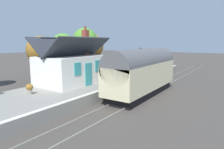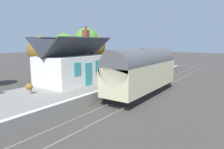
{
  "view_description": "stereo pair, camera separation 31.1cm",
  "coord_description": "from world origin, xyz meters",
  "px_view_note": "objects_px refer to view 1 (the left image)",
  "views": [
    {
      "loc": [
        -18.33,
        -8.65,
        4.91
      ],
      "look_at": [
        -3.17,
        1.5,
        1.92
      ],
      "focal_mm": 31.96,
      "sensor_mm": 36.0,
      "label": 1
    },
    {
      "loc": [
        -18.16,
        -8.91,
        4.91
      ],
      "look_at": [
        -3.17,
        1.5,
        1.92
      ],
      "focal_mm": 31.96,
      "sensor_mm": 36.0,
      "label": 2
    }
  ],
  "objects_px": {
    "train": "(142,72)",
    "station_sign_board": "(152,63)",
    "planter_by_door": "(119,66)",
    "planter_bench_left": "(107,79)",
    "tree_far_left": "(93,46)",
    "station_building": "(72,68)",
    "bench_platform_end": "(147,66)",
    "bench_by_lamp": "(123,72)",
    "tree_far_right": "(40,50)",
    "planter_bench_right": "(30,88)",
    "lamp_post_platform": "(140,55)",
    "tree_behind_building": "(85,42)",
    "bench_mid_platform": "(135,69)",
    "planter_edge_near": "(114,70)",
    "tree_distant": "(63,47)"
  },
  "relations": [
    {
      "from": "train",
      "to": "station_sign_board",
      "type": "xyz_separation_m",
      "value": [
        8.98,
        2.82,
        -0.11
      ]
    },
    {
      "from": "planter_by_door",
      "to": "planter_bench_left",
      "type": "bearing_deg",
      "value": -155.61
    },
    {
      "from": "planter_bench_left",
      "to": "tree_far_left",
      "type": "bearing_deg",
      "value": 43.5
    },
    {
      "from": "station_building",
      "to": "bench_platform_end",
      "type": "distance_m",
      "value": 14.02
    },
    {
      "from": "bench_by_lamp",
      "to": "tree_far_left",
      "type": "xyz_separation_m",
      "value": [
        9.53,
        12.33,
        2.75
      ]
    },
    {
      "from": "tree_far_right",
      "to": "tree_far_left",
      "type": "bearing_deg",
      "value": 14.52
    },
    {
      "from": "planter_bench_right",
      "to": "lamp_post_platform",
      "type": "height_order",
      "value": "lamp_post_platform"
    },
    {
      "from": "bench_by_lamp",
      "to": "planter_bench_left",
      "type": "distance_m",
      "value": 4.11
    },
    {
      "from": "tree_behind_building",
      "to": "bench_platform_end",
      "type": "bearing_deg",
      "value": -76.19
    },
    {
      "from": "bench_by_lamp",
      "to": "lamp_post_platform",
      "type": "height_order",
      "value": "lamp_post_platform"
    },
    {
      "from": "bench_mid_platform",
      "to": "bench_platform_end",
      "type": "height_order",
      "value": "same"
    },
    {
      "from": "station_sign_board",
      "to": "tree_far_right",
      "type": "bearing_deg",
      "value": 136.72
    },
    {
      "from": "station_building",
      "to": "planter_bench_left",
      "type": "relative_size",
      "value": 6.22
    },
    {
      "from": "tree_far_left",
      "to": "lamp_post_platform",
      "type": "bearing_deg",
      "value": -118.83
    },
    {
      "from": "planter_by_door",
      "to": "planter_edge_near",
      "type": "bearing_deg",
      "value": -156.84
    },
    {
      "from": "station_building",
      "to": "planter_by_door",
      "type": "xyz_separation_m",
      "value": [
        10.49,
        1.18,
        -0.95
      ]
    },
    {
      "from": "planter_by_door",
      "to": "station_sign_board",
      "type": "bearing_deg",
      "value": -73.34
    },
    {
      "from": "bench_mid_platform",
      "to": "tree_behind_building",
      "type": "distance_m",
      "value": 10.88
    },
    {
      "from": "tree_distant",
      "to": "tree_far_right",
      "type": "bearing_deg",
      "value": -172.11
    },
    {
      "from": "planter_edge_near",
      "to": "tree_distant",
      "type": "bearing_deg",
      "value": 101.92
    },
    {
      "from": "bench_mid_platform",
      "to": "tree_far_right",
      "type": "relative_size",
      "value": 0.25
    },
    {
      "from": "planter_bench_left",
      "to": "station_sign_board",
      "type": "relative_size",
      "value": 0.69
    },
    {
      "from": "station_sign_board",
      "to": "tree_far_right",
      "type": "distance_m",
      "value": 14.54
    },
    {
      "from": "bench_mid_platform",
      "to": "planter_bench_right",
      "type": "relative_size",
      "value": 1.59
    },
    {
      "from": "station_sign_board",
      "to": "tree_far_left",
      "type": "height_order",
      "value": "tree_far_left"
    },
    {
      "from": "planter_bench_right",
      "to": "lamp_post_platform",
      "type": "relative_size",
      "value": 0.27
    },
    {
      "from": "tree_distant",
      "to": "tree_far_left",
      "type": "xyz_separation_m",
      "value": [
        10.23,
        3.16,
        -0.09
      ]
    },
    {
      "from": "station_building",
      "to": "tree_far_right",
      "type": "xyz_separation_m",
      "value": [
        1.33,
        6.58,
        1.51
      ]
    },
    {
      "from": "tree_behind_building",
      "to": "lamp_post_platform",
      "type": "bearing_deg",
      "value": -104.96
    },
    {
      "from": "station_building",
      "to": "bench_by_lamp",
      "type": "bearing_deg",
      "value": -17.62
    },
    {
      "from": "train",
      "to": "tree_far_right",
      "type": "height_order",
      "value": "tree_far_right"
    },
    {
      "from": "train",
      "to": "lamp_post_platform",
      "type": "height_order",
      "value": "train"
    },
    {
      "from": "tree_distant",
      "to": "planter_bench_right",
      "type": "bearing_deg",
      "value": -144.28
    },
    {
      "from": "tree_behind_building",
      "to": "tree_far_left",
      "type": "height_order",
      "value": "tree_behind_building"
    },
    {
      "from": "planter_edge_near",
      "to": "tree_far_left",
      "type": "xyz_separation_m",
      "value": [
        8.67,
        10.58,
        2.8
      ]
    },
    {
      "from": "bench_platform_end",
      "to": "planter_bench_right",
      "type": "relative_size",
      "value": 1.59
    },
    {
      "from": "planter_edge_near",
      "to": "station_sign_board",
      "type": "relative_size",
      "value": 0.5
    },
    {
      "from": "planter_bench_right",
      "to": "tree_behind_building",
      "type": "distance_m",
      "value": 18.87
    },
    {
      "from": "train",
      "to": "station_sign_board",
      "type": "height_order",
      "value": "train"
    },
    {
      "from": "station_building",
      "to": "lamp_post_platform",
      "type": "relative_size",
      "value": 2.02
    },
    {
      "from": "tree_distant",
      "to": "tree_far_left",
      "type": "distance_m",
      "value": 10.71
    },
    {
      "from": "tree_far_left",
      "to": "tree_distant",
      "type": "bearing_deg",
      "value": -162.82
    },
    {
      "from": "tree_far_left",
      "to": "planter_by_door",
      "type": "bearing_deg",
      "value": -120.18
    },
    {
      "from": "planter_by_door",
      "to": "tree_distant",
      "type": "distance_m",
      "value": 8.23
    },
    {
      "from": "tree_behind_building",
      "to": "train",
      "type": "bearing_deg",
      "value": -120.62
    },
    {
      "from": "train",
      "to": "bench_mid_platform",
      "type": "height_order",
      "value": "train"
    },
    {
      "from": "tree_far_right",
      "to": "bench_by_lamp",
      "type": "bearing_deg",
      "value": -60.0
    },
    {
      "from": "tree_behind_building",
      "to": "tree_far_left",
      "type": "relative_size",
      "value": 1.14
    },
    {
      "from": "tree_behind_building",
      "to": "tree_distant",
      "type": "bearing_deg",
      "value": -168.59
    },
    {
      "from": "planter_bench_left",
      "to": "tree_behind_building",
      "type": "distance_m",
      "value": 14.76
    }
  ]
}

